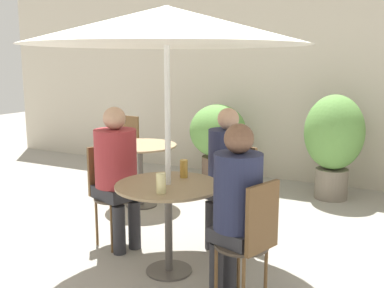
# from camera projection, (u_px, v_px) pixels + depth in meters

# --- Properties ---
(ground_plane) EXTENTS (20.00, 20.00, 0.00)m
(ground_plane) POSITION_uv_depth(u_px,v_px,m) (151.00, 284.00, 3.38)
(ground_plane) COLOR #9E998E
(storefront_wall) EXTENTS (10.00, 0.06, 3.00)m
(storefront_wall) POSITION_uv_depth(u_px,v_px,m) (286.00, 72.00, 6.14)
(storefront_wall) COLOR beige
(storefront_wall) RESTS_ON ground_plane
(cafe_table_near) EXTENTS (0.82, 0.82, 0.72)m
(cafe_table_near) POSITION_uv_depth(u_px,v_px,m) (168.00, 201.00, 3.48)
(cafe_table_near) COLOR #514C47
(cafe_table_near) RESTS_ON ground_plane
(cafe_table_far) EXTENTS (0.83, 0.83, 0.72)m
(cafe_table_far) POSITION_uv_depth(u_px,v_px,m) (140.00, 156.00, 5.13)
(cafe_table_far) COLOR #514C47
(cafe_table_far) RESTS_ON ground_plane
(bistro_chair_0) EXTENTS (0.40, 0.39, 0.90)m
(bistro_chair_0) POSITION_uv_depth(u_px,v_px,m) (252.00, 235.00, 2.91)
(bistro_chair_0) COLOR #42382D
(bistro_chair_0) RESTS_ON ground_plane
(bistro_chair_1) EXTENTS (0.39, 0.40, 0.90)m
(bistro_chair_1) POSITION_uv_depth(u_px,v_px,m) (237.00, 186.00, 4.06)
(bistro_chair_1) COLOR #42382D
(bistro_chair_1) RESTS_ON ground_plane
(bistro_chair_2) EXTENTS (0.40, 0.39, 0.90)m
(bistro_chair_2) POSITION_uv_depth(u_px,v_px,m) (108.00, 186.00, 4.07)
(bistro_chair_2) COLOR #42382D
(bistro_chair_2) RESTS_ON ground_plane
(bistro_chair_4) EXTENTS (0.36, 0.38, 0.90)m
(bistro_chair_4) POSITION_uv_depth(u_px,v_px,m) (126.00, 142.00, 6.24)
(bistro_chair_4) COLOR #42382D
(bistro_chair_4) RESTS_ON ground_plane
(seated_person_0) EXTENTS (0.38, 0.36, 1.26)m
(seated_person_0) POSITION_uv_depth(u_px,v_px,m) (236.00, 200.00, 2.97)
(seated_person_0) COLOR #2D2D33
(seated_person_0) RESTS_ON ground_plane
(seated_person_1) EXTENTS (0.38, 0.40, 1.26)m
(seated_person_1) POSITION_uv_depth(u_px,v_px,m) (227.00, 167.00, 3.92)
(seated_person_1) COLOR #2D2D33
(seated_person_1) RESTS_ON ground_plane
(seated_person_2) EXTENTS (0.43, 0.41, 1.27)m
(seated_person_2) POSITION_uv_depth(u_px,v_px,m) (117.00, 167.00, 3.93)
(seated_person_2) COLOR #2D2D33
(seated_person_2) RESTS_ON ground_plane
(beer_glass_0) EXTENTS (0.07, 0.07, 0.15)m
(beer_glass_0) POSITION_uv_depth(u_px,v_px,m) (161.00, 183.00, 3.21)
(beer_glass_0) COLOR beige
(beer_glass_0) RESTS_ON cafe_table_near
(beer_glass_1) EXTENTS (0.06, 0.06, 0.15)m
(beer_glass_1) POSITION_uv_depth(u_px,v_px,m) (184.00, 169.00, 3.65)
(beer_glass_1) COLOR #B28433
(beer_glass_1) RESTS_ON cafe_table_near
(potted_plant_0) EXTENTS (0.77, 0.77, 1.08)m
(potted_plant_0) POSITION_uv_depth(u_px,v_px,m) (218.00, 136.00, 6.12)
(potted_plant_0) COLOR brown
(potted_plant_0) RESTS_ON ground_plane
(potted_plant_1) EXTENTS (0.70, 0.70, 1.27)m
(potted_plant_1) POSITION_uv_depth(u_px,v_px,m) (334.00, 138.00, 5.37)
(potted_plant_1) COLOR slate
(potted_plant_1) RESTS_ON ground_plane
(umbrella) EXTENTS (2.10, 2.10, 2.05)m
(umbrella) POSITION_uv_depth(u_px,v_px,m) (167.00, 26.00, 3.24)
(umbrella) COLOR silver
(umbrella) RESTS_ON ground_plane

